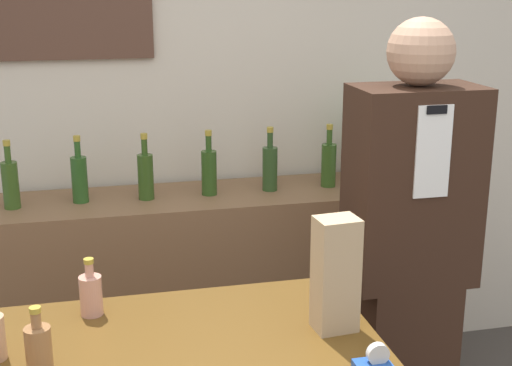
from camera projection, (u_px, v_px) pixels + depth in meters
back_wall at (190, 94)px, 3.23m from camera, size 5.20×0.09×2.70m
back_shelf at (233, 293)px, 3.24m from camera, size 1.98×0.44×0.96m
shopkeeper at (408, 264)px, 2.57m from camera, size 0.44×0.28×1.74m
potted_plant at (373, 140)px, 3.23m from camera, size 0.26×0.26×0.35m
paper_bag at (336, 274)px, 1.93m from camera, size 0.12×0.10×0.32m
tape_dispenser at (374, 362)px, 1.75m from camera, size 0.09×0.06×0.07m
counter_bottle_4 at (39, 347)px, 1.74m from camera, size 0.06×0.06×0.17m
counter_bottle_5 at (91, 294)px, 2.03m from camera, size 0.06×0.06×0.17m
shelf_bottle_0 at (10, 183)px, 2.87m from camera, size 0.07×0.07×0.28m
shelf_bottle_1 at (79, 177)px, 2.95m from camera, size 0.07×0.07×0.28m
shelf_bottle_2 at (146, 175)px, 2.99m from camera, size 0.07×0.07×0.28m
shelf_bottle_3 at (209, 171)px, 3.05m from camera, size 0.07×0.07×0.28m
shelf_bottle_4 at (270, 167)px, 3.11m from camera, size 0.07×0.07×0.28m
shelf_bottle_5 at (329, 163)px, 3.17m from camera, size 0.07×0.07×0.28m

